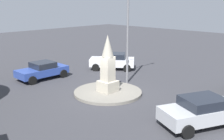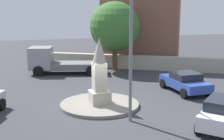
% 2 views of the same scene
% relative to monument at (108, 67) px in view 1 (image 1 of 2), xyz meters
% --- Properties ---
extents(ground_plane, '(80.00, 80.00, 0.00)m').
position_rel_monument_xyz_m(ground_plane, '(0.00, 0.00, -1.82)').
color(ground_plane, '#38383D').
extents(traffic_island, '(4.46, 4.46, 0.18)m').
position_rel_monument_xyz_m(traffic_island, '(0.00, 0.00, -1.73)').
color(traffic_island, gray).
rests_on(traffic_island, ground).
extents(monument, '(1.07, 1.07, 3.71)m').
position_rel_monument_xyz_m(monument, '(0.00, 0.00, 0.00)').
color(monument, '#B2AA99').
rests_on(monument, traffic_island).
extents(streetlamp, '(3.75, 0.28, 7.18)m').
position_rel_monument_xyz_m(streetlamp, '(2.74, 0.73, 2.61)').
color(streetlamp, slate).
rests_on(streetlamp, ground).
extents(car_white_approaching, '(3.76, 4.08, 1.44)m').
position_rel_monument_xyz_m(car_white_approaching, '(5.06, 4.49, -1.06)').
color(car_white_approaching, silver).
rests_on(car_white_approaching, ground).
extents(car_silver_parked_right, '(4.43, 3.31, 1.44)m').
position_rel_monument_xyz_m(car_silver_parked_right, '(-0.15, -6.63, -1.06)').
color(car_silver_parked_right, '#B7BABF').
rests_on(car_silver_parked_right, ground).
extents(car_blue_far_side, '(3.93, 2.01, 1.33)m').
position_rel_monument_xyz_m(car_blue_far_side, '(-1.04, 6.22, -1.13)').
color(car_blue_far_side, '#2D479E').
rests_on(car_blue_far_side, ground).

